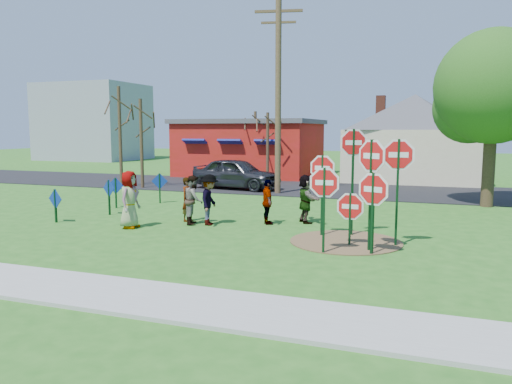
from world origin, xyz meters
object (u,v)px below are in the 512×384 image
at_px(stop_sign_c, 371,169).
at_px(person_a, 129,200).
at_px(stop_sign_a, 324,191).
at_px(stop_sign_d, 398,165).
at_px(suv, 236,173).
at_px(leafy_tree, 496,93).
at_px(utility_pole, 278,93).
at_px(stop_sign_b, 353,154).
at_px(person_b, 188,199).

relative_size(stop_sign_c, person_a, 1.66).
bearing_deg(stop_sign_a, stop_sign_d, 36.88).
bearing_deg(suv, stop_sign_c, -135.32).
xyz_separation_m(stop_sign_c, stop_sign_d, (0.61, 0.83, 0.07)).
relative_size(person_a, leafy_tree, 0.26).
bearing_deg(utility_pole, stop_sign_a, -67.06).
bearing_deg(leafy_tree, suv, 170.55).
height_order(stop_sign_c, suv, stop_sign_c).
bearing_deg(person_a, stop_sign_a, -104.85).
xyz_separation_m(stop_sign_d, suv, (-9.12, 10.74, -1.39)).
relative_size(stop_sign_a, leafy_tree, 0.33).
relative_size(stop_sign_b, leafy_tree, 0.46).
bearing_deg(suv, leafy_tree, -91.09).
relative_size(stop_sign_d, person_a, 1.66).
height_order(person_a, leafy_tree, leafy_tree).
distance_m(person_a, utility_pole, 11.00).
relative_size(stop_sign_b, person_a, 1.80).
bearing_deg(stop_sign_d, leafy_tree, 63.27).
bearing_deg(person_b, suv, 23.15).
height_order(person_a, suv, person_a).
height_order(stop_sign_d, suv, stop_sign_d).
bearing_deg(suv, stop_sign_a, -140.47).
xyz_separation_m(stop_sign_b, leafy_tree, (4.54, 7.73, 2.21)).
distance_m(stop_sign_a, suv, 14.33).
relative_size(stop_sign_c, utility_pole, 0.33).
bearing_deg(stop_sign_b, suv, 103.93).
bearing_deg(stop_sign_d, person_b, 161.92).
height_order(stop_sign_d, utility_pole, utility_pole).
height_order(stop_sign_c, utility_pole, utility_pole).
height_order(stop_sign_d, leafy_tree, leafy_tree).
relative_size(stop_sign_a, suv, 0.49).
distance_m(person_a, person_b, 2.14).
distance_m(person_b, suv, 9.50).
bearing_deg(stop_sign_c, person_a, -151.87).
bearing_deg(leafy_tree, person_a, -142.12).
bearing_deg(person_b, stop_sign_c, -97.63).
distance_m(stop_sign_c, person_b, 7.10).
distance_m(stop_sign_a, stop_sign_d, 2.36).
relative_size(stop_sign_b, stop_sign_d, 1.09).
relative_size(person_b, suv, 0.32).
relative_size(stop_sign_a, utility_pole, 0.25).
bearing_deg(utility_pole, stop_sign_b, -59.85).
relative_size(person_b, leafy_tree, 0.21).
distance_m(stop_sign_b, suv, 12.57).
bearing_deg(stop_sign_d, person_a, 175.36).
bearing_deg(stop_sign_a, stop_sign_c, 27.15).
distance_m(stop_sign_b, person_a, 7.31).
bearing_deg(person_a, utility_pole, -15.68).
distance_m(stop_sign_b, stop_sign_c, 1.97).
bearing_deg(person_b, stop_sign_a, -106.84).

